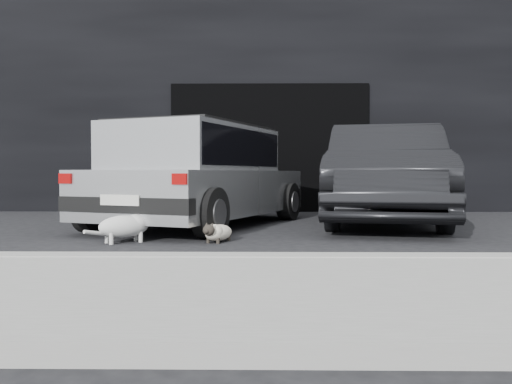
{
  "coord_description": "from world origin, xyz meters",
  "views": [
    {
      "loc": [
        0.88,
        -7.04,
        0.79
      ],
      "look_at": [
        0.79,
        -0.75,
        0.57
      ],
      "focal_mm": 38.0,
      "sensor_mm": 36.0,
      "label": 1
    }
  ],
  "objects_px": {
    "second_car": "(386,174)",
    "cat_white": "(127,225)",
    "cat_siamese": "(217,232)",
    "silver_hatchback": "(199,171)"
  },
  "relations": [
    {
      "from": "silver_hatchback",
      "to": "cat_white",
      "type": "xyz_separation_m",
      "value": [
        -0.59,
        -1.92,
        -0.62
      ]
    },
    {
      "from": "second_car",
      "to": "cat_siamese",
      "type": "distance_m",
      "value": 3.47
    },
    {
      "from": "cat_white",
      "to": "cat_siamese",
      "type": "bearing_deg",
      "value": 56.42
    },
    {
      "from": "silver_hatchback",
      "to": "cat_white",
      "type": "distance_m",
      "value": 2.1
    },
    {
      "from": "cat_siamese",
      "to": "cat_white",
      "type": "height_order",
      "value": "cat_white"
    },
    {
      "from": "second_car",
      "to": "cat_white",
      "type": "height_order",
      "value": "second_car"
    },
    {
      "from": "second_car",
      "to": "cat_white",
      "type": "distance_m",
      "value": 4.25
    },
    {
      "from": "cat_siamese",
      "to": "second_car",
      "type": "bearing_deg",
      "value": -114.72
    },
    {
      "from": "second_car",
      "to": "cat_siamese",
      "type": "height_order",
      "value": "second_car"
    },
    {
      "from": "cat_siamese",
      "to": "silver_hatchback",
      "type": "bearing_deg",
      "value": -56.08
    }
  ]
}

